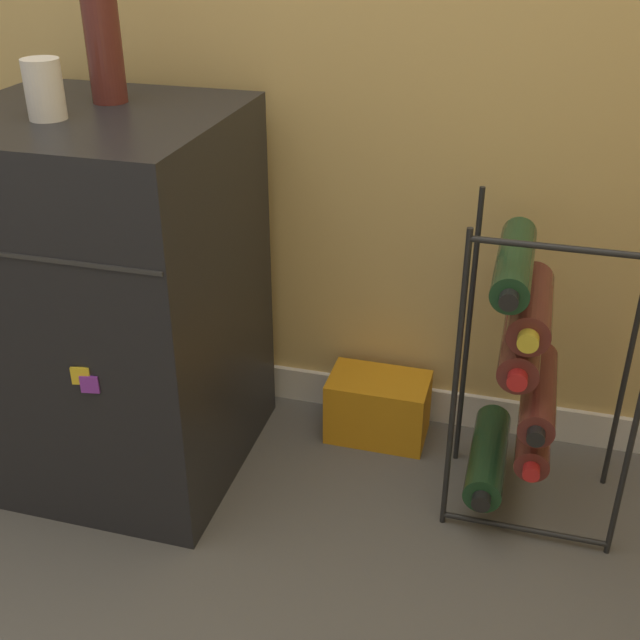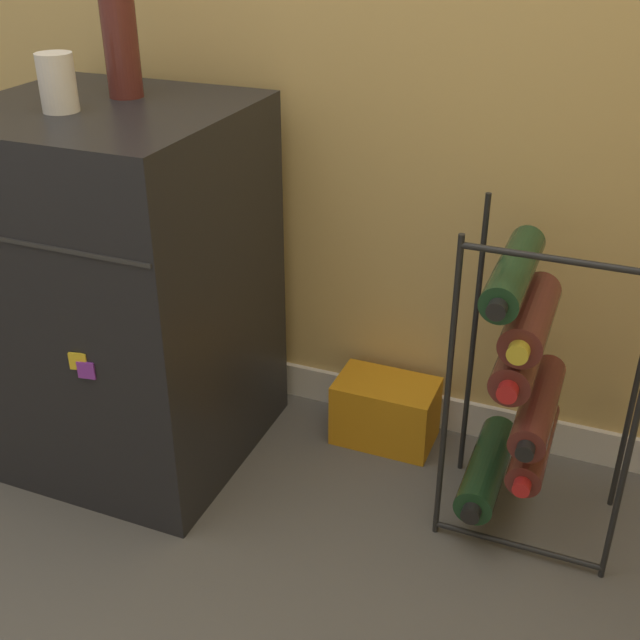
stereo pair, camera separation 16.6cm
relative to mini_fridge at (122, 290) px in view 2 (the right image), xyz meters
name	(u,v)px [view 2 (the right image)]	position (x,y,z in m)	size (l,w,h in m)	color
ground_plane	(273,552)	(0.47, -0.23, -0.41)	(14.00, 14.00, 0.00)	#56544F
mini_fridge	(122,290)	(0.00, 0.00, 0.00)	(0.56, 0.56, 0.82)	black
wine_rack	(520,381)	(0.88, 0.07, -0.07)	(0.35, 0.33, 0.68)	black
soda_box	(385,411)	(0.56, 0.23, -0.33)	(0.24, 0.15, 0.16)	orange
fridge_top_cup	(57,83)	(-0.04, -0.06, 0.46)	(0.07, 0.07, 0.11)	silver
fridge_top_bottle	(119,26)	(0.01, 0.09, 0.55)	(0.07, 0.07, 0.31)	#56231E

